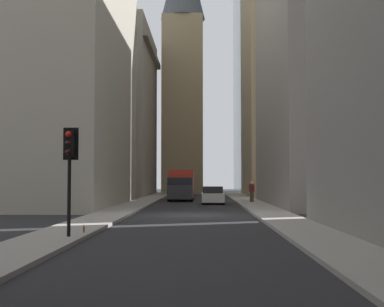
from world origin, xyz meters
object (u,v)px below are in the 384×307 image
object	(u,v)px
delivery_truck	(181,185)
sedan_white	(213,196)
pedestrian	(252,191)
discarded_bottle	(84,229)
traffic_light_foreground	(69,156)

from	to	relation	value
delivery_truck	sedan_white	world-z (taller)	delivery_truck
pedestrian	discarded_bottle	xyz separation A→B (m)	(-23.53, 8.28, -0.82)
delivery_truck	sedan_white	bearing A→B (deg)	-155.08
delivery_truck	pedestrian	world-z (taller)	delivery_truck
traffic_light_foreground	delivery_truck	bearing A→B (deg)	-4.68
sedan_white	traffic_light_foreground	distance (m)	25.25
discarded_bottle	sedan_white	bearing A→B (deg)	-12.28
traffic_light_foreground	discarded_bottle	world-z (taller)	traffic_light_foreground
traffic_light_foreground	pedestrian	distance (m)	26.25
pedestrian	traffic_light_foreground	bearing A→B (deg)	161.06
traffic_light_foreground	discarded_bottle	size ratio (longest dim) A/B	13.56
delivery_truck	traffic_light_foreground	bearing A→B (deg)	175.32
delivery_truck	discarded_bottle	distance (m)	29.49
discarded_bottle	delivery_truck	bearing A→B (deg)	-4.44
delivery_truck	traffic_light_foreground	size ratio (longest dim) A/B	1.76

